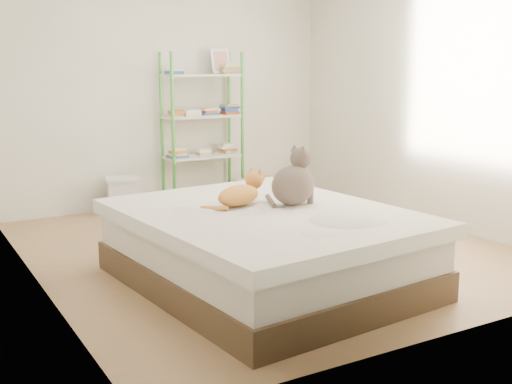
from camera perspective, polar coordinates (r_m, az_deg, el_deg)
room at (r=5.38m, az=0.88°, el=8.40°), size 3.81×4.21×2.61m
bed at (r=4.64m, az=0.78°, el=-4.94°), size 1.91×2.30×0.55m
orange_cat at (r=4.72m, az=-1.58°, el=-0.06°), size 0.54×0.43×0.19m
grey_cat at (r=4.71m, az=3.32°, el=1.38°), size 0.42×0.37×0.43m
shelf_unit at (r=7.22m, az=-4.74°, el=5.23°), size 0.88×0.36×1.74m
cardboard_box at (r=6.95m, az=0.54°, el=-0.28°), size 0.54×0.53×0.40m
white_bin at (r=6.94m, az=-11.72°, el=-0.32°), size 0.40×0.37×0.40m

